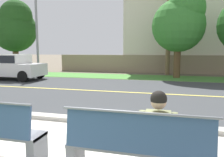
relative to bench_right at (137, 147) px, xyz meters
name	(u,v)px	position (x,y,z in m)	size (l,w,h in m)	color
ground_plane	(134,87)	(-1.28, 7.78, -0.46)	(140.00, 140.00, 0.00)	#665B4C
curb_edge	(98,121)	(-1.28, 2.13, -0.41)	(44.00, 0.30, 0.11)	#ADA89E
street_asphalt	(129,92)	(-1.28, 6.28, -0.46)	(52.00, 8.00, 0.01)	#383A3D
road_centre_line	(129,92)	(-1.28, 6.28, -0.46)	(48.00, 0.14, 0.01)	#E0CC4C
far_verge_grass	(144,77)	(-1.28, 11.79, -0.46)	(48.00, 2.80, 0.02)	#478438
bench_right	(137,147)	(0.00, 0.00, 0.00)	(2.04, 0.48, 1.01)	slate
seated_person_olive	(158,130)	(0.27, 0.17, 0.21)	(0.52, 0.68, 1.25)	#333D56
car_white_near	(9,65)	(-9.20, 8.68, 0.39)	(4.30, 1.86, 1.54)	silver
streetlamp	(38,14)	(-8.90, 11.58, 3.86)	(0.24, 2.10, 7.62)	gray
shade_tree_far_left	(15,27)	(-11.09, 11.88, 3.08)	(3.31, 3.31, 5.47)	brown
shade_tree_left	(180,22)	(0.91, 12.03, 3.09)	(3.32, 3.32, 5.48)	brown
garden_wall	(137,64)	(-2.21, 14.82, 0.24)	(13.00, 0.36, 1.40)	gray
house_across_street	(204,30)	(3.13, 18.02, 3.01)	(13.96, 6.91, 6.86)	beige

